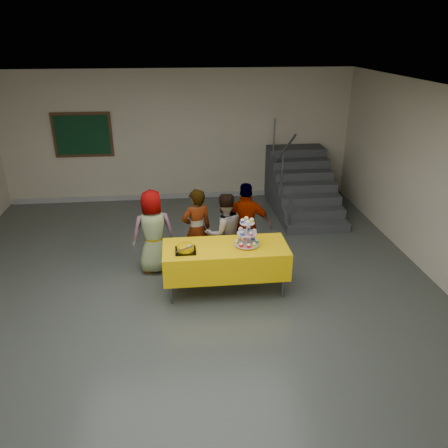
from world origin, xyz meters
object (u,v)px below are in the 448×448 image
object	(u,v)px
schoolchild_c	(224,233)
noticeboard	(83,135)
cupcake_stand	(247,235)
schoolchild_a	(153,232)
schoolchild_d	(246,226)
schoolchild_b	(197,230)
bear_cake	(186,248)
staircase	(300,186)
bake_table	(225,259)

from	to	relation	value
schoolchild_c	noticeboard	world-z (taller)	noticeboard
cupcake_stand	schoolchild_a	xyz separation A→B (m)	(-1.43, 0.78, -0.23)
noticeboard	schoolchild_d	bearing A→B (deg)	-47.19
schoolchild_a	schoolchild_b	world-z (taller)	schoolchild_a
bear_cake	staircase	bearing A→B (deg)	52.14
bake_table	cupcake_stand	xyz separation A→B (m)	(0.32, 0.00, 0.38)
schoolchild_a	staircase	size ratio (longest dim) A/B	0.59
schoolchild_a	schoolchild_c	distance (m)	1.17
bake_table	noticeboard	world-z (taller)	noticeboard
bake_table	schoolchild_c	distance (m)	0.67
bake_table	cupcake_stand	distance (m)	0.50
bear_cake	schoolchild_c	xyz separation A→B (m)	(0.66, 0.75, -0.14)
schoolchild_c	schoolchild_d	distance (m)	0.40
bear_cake	schoolchild_c	size ratio (longest dim) A/B	0.26
schoolchild_b	noticeboard	bearing A→B (deg)	-73.91
bake_table	bear_cake	xyz separation A→B (m)	(-0.60, -0.09, 0.27)
schoolchild_d	schoolchild_c	bearing A→B (deg)	25.42
noticeboard	staircase	bearing A→B (deg)	-9.78
bear_cake	noticeboard	distance (m)	4.87
schoolchild_c	staircase	bearing A→B (deg)	-141.22
schoolchild_a	schoolchild_c	xyz separation A→B (m)	(1.16, -0.12, -0.02)
cupcake_stand	schoolchild_b	xyz separation A→B (m)	(-0.71, 0.79, -0.23)
bear_cake	schoolchild_d	bearing A→B (deg)	39.89
bake_table	staircase	xyz separation A→B (m)	(2.10, 3.38, -0.07)
schoolchild_b	noticeboard	world-z (taller)	noticeboard
schoolchild_a	schoolchild_b	bearing A→B (deg)	170.59
bake_table	noticeboard	size ratio (longest dim) A/B	1.45
schoolchild_d	bake_table	bearing A→B (deg)	68.81
cupcake_stand	schoolchild_c	size ratio (longest dim) A/B	0.32
schoolchild_b	schoolchild_c	bearing A→B (deg)	145.23
noticeboard	cupcake_stand	bearing A→B (deg)	-53.91
cupcake_stand	schoolchild_d	bearing A→B (deg)	81.53
schoolchild_d	staircase	distance (m)	3.10
schoolchild_c	schoolchild_b	bearing A→B (deg)	-30.67
cupcake_stand	schoolchild_d	distance (m)	0.81
bake_table	schoolchild_b	xyz separation A→B (m)	(-0.39, 0.79, 0.15)
bake_table	bear_cake	distance (m)	0.66
cupcake_stand	schoolchild_c	distance (m)	0.75
staircase	schoolchild_b	bearing A→B (deg)	-133.87
schoolchild_c	schoolchild_d	xyz separation A→B (m)	(0.38, 0.12, 0.06)
schoolchild_a	noticeboard	distance (m)	3.91
schoolchild_a	schoolchild_d	world-z (taller)	schoolchild_d
schoolchild_a	staircase	distance (m)	4.13
bake_table	schoolchild_d	size ratio (longest dim) A/B	1.26
cupcake_stand	schoolchild_a	bearing A→B (deg)	151.47
schoolchild_c	noticeboard	bearing A→B (deg)	-66.08
schoolchild_d	noticeboard	xyz separation A→B (m)	(-3.19, 3.44, 0.85)
bear_cake	schoolchild_b	distance (m)	0.91
staircase	bear_cake	bearing A→B (deg)	-127.86
bear_cake	schoolchild_c	bearing A→B (deg)	48.79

